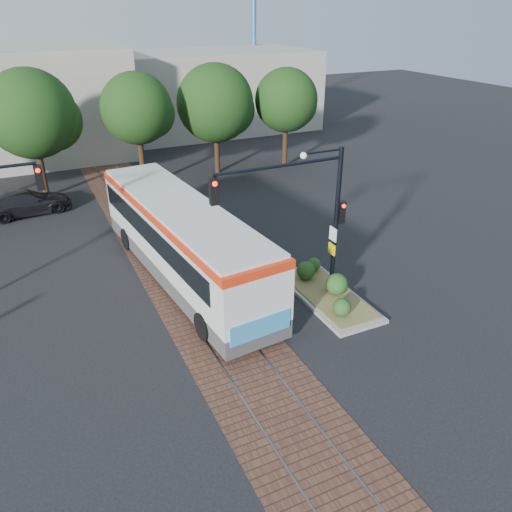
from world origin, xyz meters
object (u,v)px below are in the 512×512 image
object	(u,v)px
signal_pole_main	(310,205)
parked_car	(26,202)
city_bus	(182,237)
traffic_island	(326,289)

from	to	relation	value
signal_pole_main	parked_car	world-z (taller)	signal_pole_main
signal_pole_main	parked_car	size ratio (longest dim) A/B	1.25
city_bus	parked_car	world-z (taller)	city_bus
signal_pole_main	city_bus	bearing A→B (deg)	133.01
city_bus	parked_car	xyz separation A→B (m)	(-5.80, 10.88, -1.22)
traffic_island	city_bus	bearing A→B (deg)	138.83
city_bus	signal_pole_main	distance (m)	5.99
city_bus	signal_pole_main	xyz separation A→B (m)	(3.79, -4.06, 2.24)
city_bus	parked_car	distance (m)	12.39
traffic_island	signal_pole_main	distance (m)	3.95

